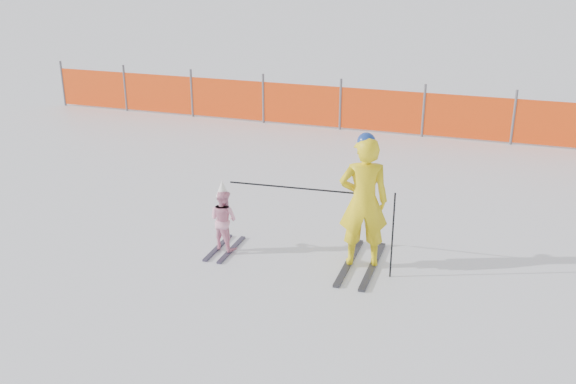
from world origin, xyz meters
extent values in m
plane|color=white|center=(0.00, 0.00, 0.00)|extent=(120.00, 120.00, 0.00)
cube|color=black|center=(0.89, 0.56, 0.02)|extent=(0.09, 1.48, 0.04)
cube|color=black|center=(1.23, 0.56, 0.02)|extent=(0.09, 1.48, 0.04)
imported|color=yellow|center=(1.06, 0.56, 0.96)|extent=(0.78, 0.62, 1.85)
sphere|color=navy|center=(1.06, 0.56, 1.82)|extent=(0.24, 0.24, 0.24)
cube|color=black|center=(-1.07, 0.41, 0.01)|extent=(0.09, 0.92, 0.03)
cube|color=black|center=(-0.85, 0.41, 0.01)|extent=(0.09, 0.92, 0.03)
imported|color=#FFA6C6|center=(-0.96, 0.41, 0.49)|extent=(0.53, 0.46, 0.91)
cone|color=white|center=(-0.96, 0.41, 0.97)|extent=(0.19, 0.19, 0.24)
cylinder|color=black|center=(1.51, 0.36, 0.61)|extent=(0.02, 0.02, 1.22)
cylinder|color=black|center=(0.05, 0.49, 1.08)|extent=(1.78, 0.15, 0.02)
cylinder|color=#595960|center=(-9.00, 7.47, 0.62)|extent=(0.06, 0.06, 1.25)
cylinder|color=#595960|center=(-7.00, 7.47, 0.62)|extent=(0.06, 0.06, 1.25)
cylinder|color=#595960|center=(-5.00, 7.47, 0.62)|extent=(0.06, 0.06, 1.25)
cylinder|color=#595960|center=(-3.00, 7.47, 0.62)|extent=(0.06, 0.06, 1.25)
cylinder|color=#595960|center=(-1.00, 7.47, 0.62)|extent=(0.06, 0.06, 1.25)
cylinder|color=#595960|center=(1.00, 7.47, 0.62)|extent=(0.06, 0.06, 1.25)
cylinder|color=#595960|center=(3.00, 7.47, 0.62)|extent=(0.06, 0.06, 1.25)
cube|color=#FF450D|center=(-1.49, 7.47, 0.55)|extent=(15.03, 0.03, 1.00)
camera|label=1|loc=(2.67, -7.42, 4.20)|focal=40.00mm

